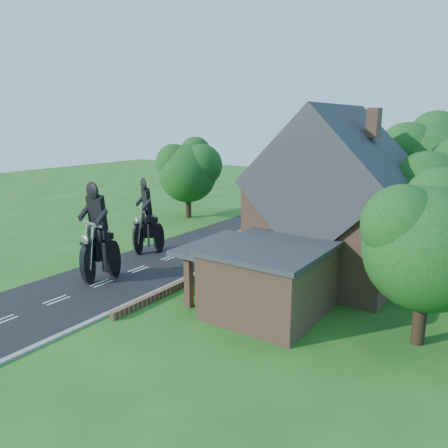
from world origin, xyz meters
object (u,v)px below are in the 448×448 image
Objects in this scene: house at (333,206)px; motorcycle_follow at (149,242)px; annex at (268,278)px; motorcycle_lead at (101,266)px; garden_wall at (237,259)px.

motorcycle_follow is (-12.47, -2.99, -3.52)m from house.
house reaches higher than motorcycle_follow.
annex reaches higher than motorcycle_lead.
annex is 3.68× the size of motorcycle_lead.
motorcycle_follow reaches higher than garden_wall.
annex is 10.47m from motorcycle_lead.
motorcycle_follow is at bearing 162.19° from annex.
motorcycle_lead is (-4.70, -7.64, 0.69)m from garden_wall.
house reaches higher than annex.
garden_wall is 11.48× the size of motorcycle_lead.
motorcycle_follow is (-1.58, 5.65, -0.07)m from motorcycle_lead.
house is at bearing -135.69° from motorcycle_follow.
annex is (5.57, -5.80, 1.57)m from garden_wall.
garden_wall is 12.51× the size of motorcycle_follow.
garden_wall is at bearing -131.58° from motorcycle_follow.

